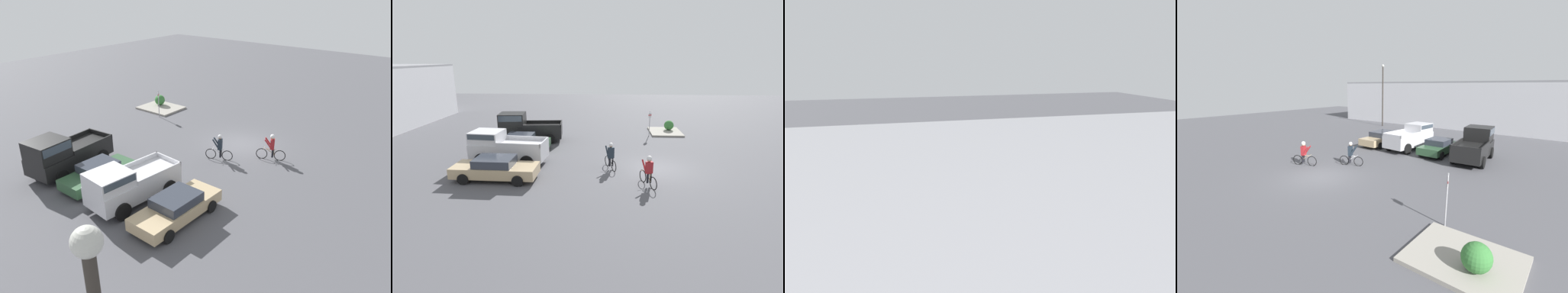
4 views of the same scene
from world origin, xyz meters
TOP-DOWN VIEW (x-y plane):
  - ground_plane at (0.00, 0.00)m, footprint 80.00×80.00m
  - sedan_0 at (-2.35, 9.52)m, footprint 2.06×4.82m
  - pickup_truck_0 at (0.48, 9.93)m, footprint 2.49×4.99m
  - sedan_1 at (3.25, 9.58)m, footprint 1.95×4.26m
  - pickup_truck_1 at (6.00, 9.94)m, footprint 2.61×5.22m
  - cyclist_0 at (-0.20, 2.92)m, footprint 1.65×0.73m
  - cyclist_1 at (-2.76, 0.91)m, footprint 1.73×0.75m
  - fire_lane_sign at (8.32, -0.63)m, footprint 0.16×0.28m
  - curb_island at (9.69, -2.30)m, footprint 3.46×2.83m
  - shrub at (10.18, -2.72)m, footprint 0.90×0.90m

SIDE VIEW (x-z plane):
  - ground_plane at x=0.00m, z-range 0.00..0.00m
  - curb_island at x=9.69m, z-range 0.00..0.15m
  - shrub at x=10.18m, z-range 0.15..1.05m
  - sedan_1 at x=3.25m, z-range 0.01..1.31m
  - sedan_0 at x=-2.35m, z-range 0.01..1.33m
  - cyclist_0 at x=-0.20m, z-range 0.00..1.71m
  - cyclist_1 at x=-2.76m, z-range 0.02..1.76m
  - pickup_truck_0 at x=0.48m, z-range 0.05..2.20m
  - pickup_truck_1 at x=6.00m, z-range 0.03..2.40m
  - fire_lane_sign at x=8.32m, z-range 0.23..2.45m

